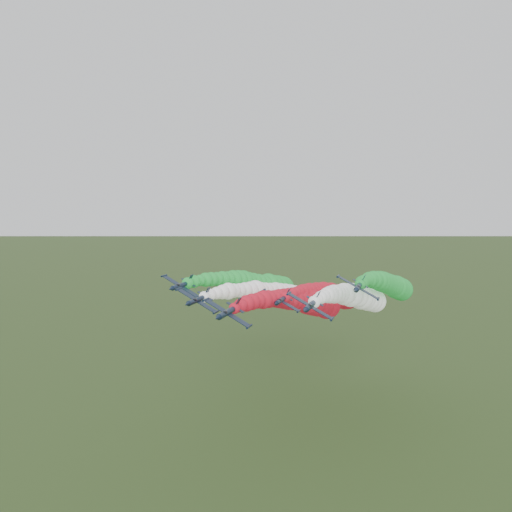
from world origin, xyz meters
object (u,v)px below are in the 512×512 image
Objects in this scene: jet_lead at (307,302)px; jet_inner_left at (278,294)px; jet_outer_right at (390,285)px; jet_trail at (333,295)px; jet_outer_left at (261,284)px; jet_inner_right at (359,297)px.

jet_lead reaches higher than jet_inner_left.
jet_lead is 27.33m from jet_outer_right.
jet_outer_right is (19.49, 19.00, 2.48)m from jet_lead.
jet_outer_right reaches higher than jet_lead.
jet_trail is at bearing 162.10° from jet_outer_right.
jet_inner_left is 20.65m from jet_trail.
jet_outer_left is at bearing -177.45° from jet_outer_right.
jet_outer_left is 37.25m from jet_outer_right.
jet_trail is (-16.53, 5.34, -4.57)m from jet_outer_right.
jet_outer_left reaches higher than jet_inner_left.
jet_inner_left is at bearing -129.54° from jet_trail.
jet_inner_right is 1.00× the size of jet_outer_right.
jet_trail is at bearing 50.46° from jet_inner_left.
jet_inner_right is 0.99× the size of jet_trail.
jet_outer_right is at bearing 2.55° from jet_outer_left.
jet_trail is at bearing 83.07° from jet_lead.
jet_outer_left is 1.01× the size of jet_outer_right.
jet_inner_left is 11.70m from jet_outer_left.
jet_inner_left is at bearing -49.36° from jet_outer_left.
jet_inner_right is at bearing -6.27° from jet_inner_left.
jet_outer_right is 17.97m from jet_trail.
jet_outer_right is 1.00× the size of jet_trail.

